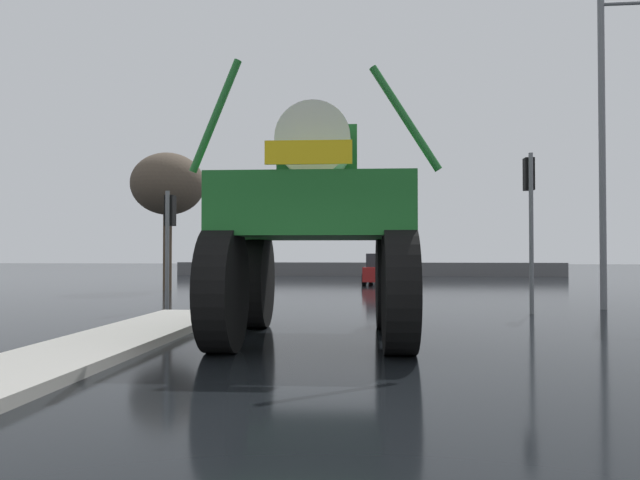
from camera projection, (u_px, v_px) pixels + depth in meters
name	position (u px, v px, depth m)	size (l,w,h in m)	color
ground_plane	(358.00, 291.00, 24.28)	(120.00, 120.00, 0.00)	black
median_island	(113.00, 341.00, 10.15)	(1.67, 9.40, 0.15)	#9E9B93
oversize_sprayer	(317.00, 225.00, 10.93)	(3.89, 5.27, 4.56)	black
sedan_ahead	(384.00, 270.00, 29.91)	(2.20, 4.25, 1.52)	maroon
traffic_signal_near_left	(170.00, 224.00, 16.50)	(0.24, 0.54, 3.24)	slate
traffic_signal_near_right	(530.00, 197.00, 15.55)	(0.24, 0.54, 4.12)	slate
streetlight_near_right	(608.00, 135.00, 16.65)	(2.24, 0.24, 8.62)	slate
bare_tree_left	(168.00, 185.00, 25.14)	(3.05, 3.05, 5.73)	#473828
roadside_barrier	(367.00, 269.00, 40.39)	(26.11, 0.24, 0.90)	#59595B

